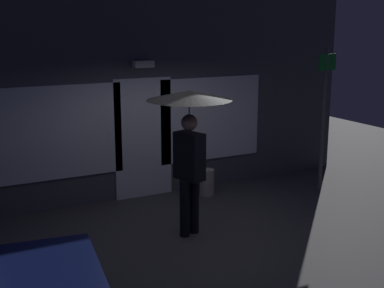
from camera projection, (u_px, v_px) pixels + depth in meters
ground_plane at (200, 237)px, 7.94m from camera, size 18.00×18.00×0.00m
building_facade at (139, 92)px, 9.53m from camera, size 8.88×0.48×3.91m
person_with_umbrella at (189, 123)px, 7.65m from camera, size 1.25×1.25×2.21m
street_sign_post at (324, 112)px, 9.91m from camera, size 0.40×0.07×2.70m
sidewalk_bollard at (207, 182)px, 9.81m from camera, size 0.27×0.27×0.50m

